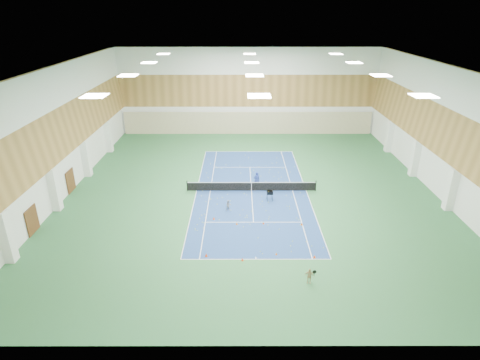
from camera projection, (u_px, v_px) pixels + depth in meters
name	position (u px, v px, depth m)	size (l,w,h in m)	color
ground	(251.00, 191.00, 40.06)	(40.00, 40.00, 0.00)	#2A6237
room_shell	(252.00, 133.00, 37.68)	(36.00, 40.00, 12.00)	white
wood_cladding	(252.00, 112.00, 36.89)	(36.00, 40.00, 8.00)	olive
ceiling_light_grid	(253.00, 68.00, 35.34)	(21.40, 25.40, 0.06)	white
court_surface	(251.00, 191.00, 40.06)	(10.97, 23.77, 0.01)	navy
tennis_balls_scatter	(251.00, 190.00, 40.04)	(10.57, 22.77, 0.07)	#C1DA25
tennis_net	(251.00, 186.00, 39.84)	(12.80, 0.10, 1.10)	black
back_curtain	(248.00, 123.00, 57.56)	(35.40, 0.16, 3.20)	#C6B793
door_left_a	(32.00, 220.00, 32.25)	(0.08, 1.80, 2.20)	#593319
door_left_b	(71.00, 181.00, 39.60)	(0.08, 1.80, 2.20)	#593319
coach	(257.00, 180.00, 40.25)	(0.66, 0.43, 1.80)	#213698
child_court	(229.00, 205.00, 36.01)	(0.49, 0.38, 1.01)	gray
child_apron	(309.00, 276.00, 26.46)	(0.65, 0.27, 1.10)	tan
ball_cart	(270.00, 195.00, 37.91)	(0.58, 0.58, 1.00)	black
cone_svc_a	(214.00, 218.00, 34.60)	(0.21, 0.21, 0.23)	#FF480D
cone_svc_b	(237.00, 223.00, 33.78)	(0.19, 0.19, 0.21)	orange
cone_svc_c	(264.00, 223.00, 33.87)	(0.18, 0.18, 0.19)	#FF4F0D
cone_svc_d	(302.00, 224.00, 33.70)	(0.21, 0.21, 0.23)	#DA5A0B
cone_base_a	(206.00, 255.00, 29.44)	(0.23, 0.23, 0.25)	#F5410C
cone_base_b	(242.00, 259.00, 28.97)	(0.19, 0.19, 0.21)	#FC420D
cone_base_c	(276.00, 254.00, 29.64)	(0.17, 0.17, 0.19)	orange
cone_base_d	(315.00, 256.00, 29.28)	(0.21, 0.21, 0.23)	#FF4D0D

